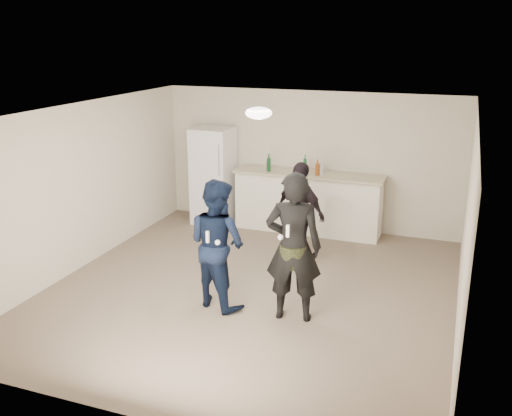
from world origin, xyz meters
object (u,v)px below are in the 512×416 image
(woman, at_px, (293,247))
(spectator, at_px, (300,213))
(counter, at_px, (308,203))
(fridge, at_px, (214,176))
(man, at_px, (217,244))
(shaker, at_px, (268,166))

(woman, relative_size, spectator, 1.20)
(counter, bearing_deg, fridge, -177.80)
(man, bearing_deg, woman, -159.84)
(counter, height_order, woman, woman)
(man, bearing_deg, shaker, -61.79)
(counter, xyz_separation_m, fridge, (-1.82, -0.07, 0.38))
(counter, relative_size, spectator, 1.63)
(fridge, bearing_deg, counter, 2.20)
(spectator, bearing_deg, woman, 129.25)
(shaker, relative_size, man, 0.10)
(counter, height_order, fridge, fridge)
(spectator, bearing_deg, fridge, -6.84)
(fridge, xyz_separation_m, woman, (2.51, -3.18, 0.06))
(spectator, bearing_deg, man, 97.80)
(man, height_order, woman, woman)
(man, bearing_deg, fridge, -43.72)
(fridge, xyz_separation_m, shaker, (1.09, -0.01, 0.28))
(woman, bearing_deg, spectator, -86.99)
(fridge, height_order, shaker, fridge)
(spectator, bearing_deg, counter, -53.92)
(shaker, distance_m, woman, 3.48)
(man, distance_m, spectator, 1.92)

